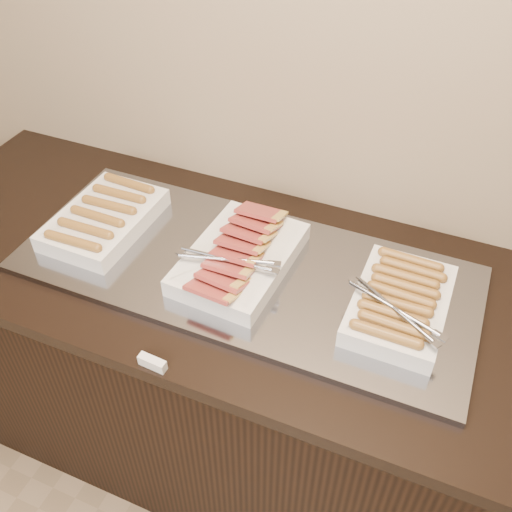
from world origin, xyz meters
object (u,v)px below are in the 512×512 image
(counter, at_px, (245,373))
(dish_center, at_px, (239,257))
(dish_left, at_px, (104,218))
(warming_tray, at_px, (244,270))
(dish_right, at_px, (399,303))

(counter, height_order, dish_center, dish_center)
(dish_center, bearing_deg, dish_left, -177.25)
(counter, distance_m, dish_left, 0.65)
(warming_tray, height_order, dish_right, dish_right)
(counter, relative_size, warming_tray, 1.72)
(dish_right, bearing_deg, dish_left, -179.78)
(dish_left, height_order, dish_right, dish_right)
(dish_center, xyz_separation_m, dish_right, (0.42, -0.00, 0.00))
(dish_center, distance_m, dish_right, 0.42)
(dish_left, relative_size, dish_center, 0.88)
(counter, relative_size, dish_center, 5.29)
(warming_tray, xyz_separation_m, dish_left, (-0.43, 0.00, 0.04))
(dish_center, height_order, dish_right, dish_center)
(dish_left, bearing_deg, dish_center, 0.60)
(counter, xyz_separation_m, dish_center, (-0.01, -0.00, 0.50))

